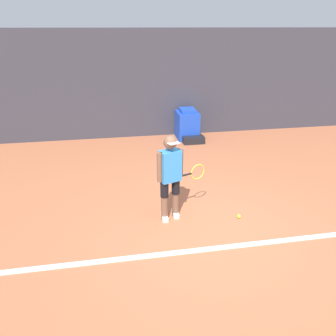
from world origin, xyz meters
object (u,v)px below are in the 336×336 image
at_px(tennis_ball, 239,216).
at_px(equipment_bag, 194,140).
at_px(covered_chair, 187,124).
at_px(tennis_player, 171,175).

relative_size(tennis_ball, equipment_bag, 0.11).
distance_m(covered_chair, equipment_bag, 0.61).
relative_size(tennis_ball, covered_chair, 0.08).
relative_size(tennis_player, tennis_ball, 22.06).
bearing_deg(equipment_bag, tennis_ball, -92.79).
bearing_deg(tennis_ball, covered_chair, 88.56).
bearing_deg(covered_chair, tennis_ball, -91.44).
height_order(tennis_player, equipment_bag, tennis_player).
xyz_separation_m(tennis_ball, covered_chair, (0.11, 4.48, 0.39)).
bearing_deg(tennis_ball, equipment_bag, 87.21).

